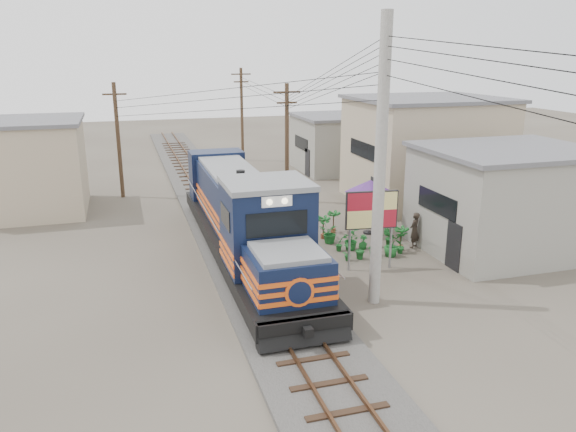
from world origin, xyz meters
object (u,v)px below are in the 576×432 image
object	(u,v)px
vendor	(414,230)
market_umbrella	(370,187)
billboard	(372,212)
locomotive	(245,219)

from	to	relation	value
vendor	market_umbrella	bearing A→B (deg)	-99.70
billboard	market_umbrella	world-z (taller)	billboard
billboard	vendor	size ratio (longest dim) A/B	1.99
billboard	vendor	world-z (taller)	billboard
locomotive	billboard	bearing A→B (deg)	-30.50
locomotive	vendor	world-z (taller)	locomotive
billboard	market_umbrella	xyz separation A→B (m)	(1.95, 4.42, -0.07)
locomotive	billboard	xyz separation A→B (m)	(4.67, -2.75, 0.66)
billboard	vendor	xyz separation A→B (m)	(3.10, 1.89, -1.63)
billboard	market_umbrella	bearing A→B (deg)	73.13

